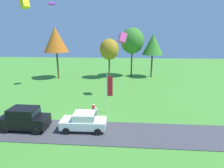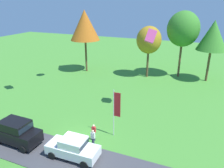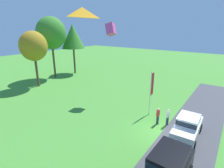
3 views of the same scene
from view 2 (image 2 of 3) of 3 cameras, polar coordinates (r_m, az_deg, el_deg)
ground_plane at (r=21.27m, az=-8.83°, el=-14.94°), size 120.00×120.00×0.00m
pavement_strip at (r=19.82m, az=-12.27°, el=-18.16°), size 36.00×4.40×0.06m
car_suv_by_flagpole at (r=22.07m, az=-23.79°, el=-11.20°), size 4.63×2.11×2.28m
car_sedan_far_end at (r=19.05m, az=-10.12°, el=-15.96°), size 4.44×2.04×1.84m
person_beside_suv at (r=20.93m, az=-4.75°, el=-12.48°), size 0.36×0.24×1.71m
person_watching_sky at (r=20.18m, az=-4.98°, el=-13.90°), size 0.36×0.24×1.71m
tree_far_left at (r=39.87m, az=-7.13°, el=14.98°), size 5.21×5.21×11.01m
tree_lone_near at (r=37.03m, az=9.62°, el=11.25°), size 4.09×4.09×8.63m
tree_far_right at (r=38.25m, az=18.11°, el=13.49°), size 5.20×5.20×10.99m
tree_center_back at (r=37.67m, az=24.88°, el=11.40°), size 4.60×4.60×9.72m
flag_banner at (r=20.44m, az=1.06°, el=-6.20°), size 0.71×0.08×4.83m
kite_box_over_trees at (r=24.11m, az=10.07°, el=12.19°), size 1.43×1.51×1.75m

